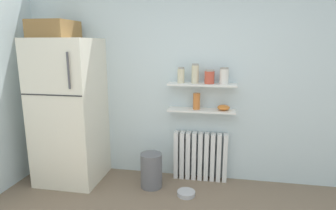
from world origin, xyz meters
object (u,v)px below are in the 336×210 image
(storage_jar_2, at_px, (209,77))
(storage_jar_3, at_px, (224,76))
(shelf_bowl, at_px, (224,108))
(trash_bin, at_px, (151,170))
(refrigerator, at_px, (69,108))
(radiator, at_px, (200,156))
(vase, at_px, (197,101))
(pet_food_bowl, at_px, (186,193))
(storage_jar_1, at_px, (195,74))
(storage_jar_0, at_px, (181,75))

(storage_jar_2, height_order, storage_jar_3, storage_jar_3)
(shelf_bowl, relative_size, trash_bin, 0.35)
(refrigerator, bearing_deg, trash_bin, -2.30)
(storage_jar_2, xyz_separation_m, trash_bin, (-0.66, -0.29, -1.14))
(refrigerator, distance_m, trash_bin, 1.30)
(radiator, distance_m, vase, 0.74)
(storage_jar_3, xyz_separation_m, shelf_bowl, (0.01, 0.00, -0.39))
(radiator, bearing_deg, storage_jar_2, -19.15)
(trash_bin, height_order, pet_food_bowl, trash_bin)
(radiator, distance_m, storage_jar_1, 1.08)
(storage_jar_2, relative_size, storage_jar_3, 0.86)
(refrigerator, xyz_separation_m, radiator, (1.65, 0.27, -0.64))
(storage_jar_0, height_order, vase, storage_jar_0)
(refrigerator, xyz_separation_m, vase, (1.59, 0.24, 0.10))
(storage_jar_3, height_order, trash_bin, storage_jar_3)
(storage_jar_0, relative_size, storage_jar_1, 0.81)
(refrigerator, bearing_deg, vase, 8.73)
(storage_jar_3, bearing_deg, vase, 180.00)
(storage_jar_0, xyz_separation_m, storage_jar_1, (0.17, -0.00, 0.02))
(refrigerator, height_order, pet_food_bowl, refrigerator)
(refrigerator, height_order, vase, refrigerator)
(storage_jar_1, bearing_deg, vase, 0.00)
(storage_jar_1, xyz_separation_m, shelf_bowl, (0.35, 0.00, -0.41))
(radiator, bearing_deg, storage_jar_3, -6.60)
(storage_jar_1, bearing_deg, trash_bin, -149.70)
(vase, distance_m, trash_bin, 1.02)
(storage_jar_1, bearing_deg, radiator, 19.15)
(radiator, xyz_separation_m, storage_jar_3, (0.26, -0.03, 1.05))
(refrigerator, height_order, shelf_bowl, refrigerator)
(refrigerator, xyz_separation_m, storage_jar_0, (1.39, 0.24, 0.42))
(storage_jar_2, bearing_deg, storage_jar_1, 180.00)
(storage_jar_1, relative_size, shelf_bowl, 1.59)
(storage_jar_1, height_order, shelf_bowl, storage_jar_1)
(storage_jar_0, xyz_separation_m, storage_jar_3, (0.52, -0.00, 0.00))
(storage_jar_0, height_order, pet_food_bowl, storage_jar_0)
(vase, distance_m, shelf_bowl, 0.34)
(vase, height_order, trash_bin, vase)
(storage_jar_1, distance_m, vase, 0.34)
(refrigerator, relative_size, storage_jar_0, 10.40)
(storage_jar_3, distance_m, trash_bin, 1.45)
(storage_jar_2, xyz_separation_m, storage_jar_3, (0.17, 0.00, 0.01))
(storage_jar_0, distance_m, storage_jar_2, 0.35)
(storage_jar_1, xyz_separation_m, storage_jar_2, (0.17, 0.00, -0.03))
(shelf_bowl, height_order, trash_bin, shelf_bowl)
(radiator, distance_m, shelf_bowl, 0.72)
(storage_jar_2, bearing_deg, refrigerator, -172.01)
(storage_jar_1, height_order, storage_jar_2, storage_jar_1)
(refrigerator, relative_size, storage_jar_1, 8.46)
(pet_food_bowl, bearing_deg, storage_jar_3, 47.46)
(vase, distance_m, pet_food_bowl, 1.11)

